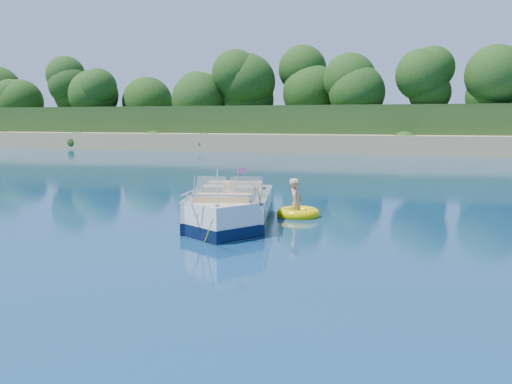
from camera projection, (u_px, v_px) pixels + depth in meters
ground at (195, 244)px, 12.68m from camera, size 160.00×160.00×0.00m
shoreline at (404, 134)px, 72.56m from camera, size 170.00×59.00×6.00m
treeline at (387, 88)px, 50.56m from camera, size 150.00×7.12×8.19m
motorboat at (230, 212)px, 14.91m from camera, size 2.87×5.54×1.88m
tow_tube at (298, 213)px, 16.33m from camera, size 1.60×1.60×0.33m
boy at (296, 217)px, 16.30m from camera, size 0.46×0.86×1.61m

